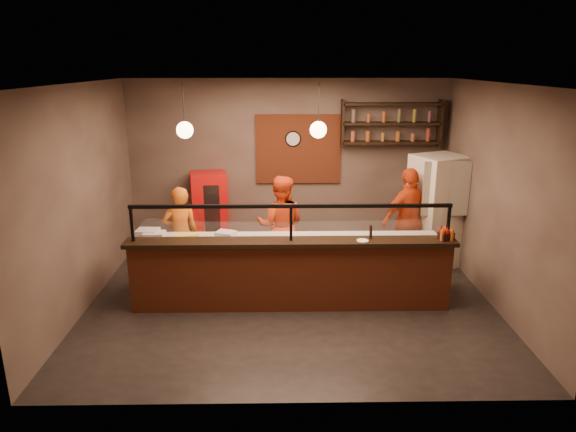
{
  "coord_description": "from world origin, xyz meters",
  "views": [
    {
      "loc": [
        -0.16,
        -7.15,
        3.47
      ],
      "look_at": [
        -0.03,
        0.3,
        1.24
      ],
      "focal_mm": 32.0,
      "sensor_mm": 36.0,
      "label": 1
    }
  ],
  "objects_px": {
    "red_cooler": "(210,212)",
    "pizza_dough": "(360,241)",
    "cook_mid": "(281,225)",
    "condiment_caddy": "(446,236)",
    "cook_right": "(409,220)",
    "cook_left": "(181,233)",
    "pepper_mill": "(371,232)",
    "fridge": "(437,211)",
    "wall_clock": "(293,139)"
  },
  "relations": [
    {
      "from": "cook_right",
      "to": "cook_left",
      "type": "bearing_deg",
      "value": -18.15
    },
    {
      "from": "cook_mid",
      "to": "cook_right",
      "type": "xyz_separation_m",
      "value": [
        2.19,
        0.15,
        0.05
      ]
    },
    {
      "from": "cook_left",
      "to": "pizza_dough",
      "type": "height_order",
      "value": "cook_left"
    },
    {
      "from": "fridge",
      "to": "pepper_mill",
      "type": "relative_size",
      "value": 10.3
    },
    {
      "from": "red_cooler",
      "to": "wall_clock",
      "type": "bearing_deg",
      "value": 0.03
    },
    {
      "from": "red_cooler",
      "to": "pizza_dough",
      "type": "bearing_deg",
      "value": -50.06
    },
    {
      "from": "red_cooler",
      "to": "pepper_mill",
      "type": "distance_m",
      "value": 3.57
    },
    {
      "from": "cook_mid",
      "to": "fridge",
      "type": "distance_m",
      "value": 2.77
    },
    {
      "from": "cook_left",
      "to": "fridge",
      "type": "distance_m",
      "value": 4.43
    },
    {
      "from": "cook_right",
      "to": "condiment_caddy",
      "type": "relative_size",
      "value": 9.23
    },
    {
      "from": "wall_clock",
      "to": "red_cooler",
      "type": "xyz_separation_m",
      "value": [
        -1.58,
        -0.31,
        -1.34
      ]
    },
    {
      "from": "cook_left",
      "to": "pepper_mill",
      "type": "distance_m",
      "value": 3.14
    },
    {
      "from": "wall_clock",
      "to": "pepper_mill",
      "type": "bearing_deg",
      "value": -68.91
    },
    {
      "from": "red_cooler",
      "to": "pepper_mill",
      "type": "height_order",
      "value": "red_cooler"
    },
    {
      "from": "wall_clock",
      "to": "cook_right",
      "type": "distance_m",
      "value": 2.62
    },
    {
      "from": "wall_clock",
      "to": "pizza_dough",
      "type": "bearing_deg",
      "value": -67.97
    },
    {
      "from": "cook_left",
      "to": "pepper_mill",
      "type": "xyz_separation_m",
      "value": [
        2.92,
        -1.08,
        0.37
      ]
    },
    {
      "from": "cook_mid",
      "to": "fridge",
      "type": "relative_size",
      "value": 0.87
    },
    {
      "from": "red_cooler",
      "to": "cook_mid",
      "type": "bearing_deg",
      "value": -50.85
    },
    {
      "from": "condiment_caddy",
      "to": "cook_left",
      "type": "bearing_deg",
      "value": 163.88
    },
    {
      "from": "pizza_dough",
      "to": "wall_clock",
      "type": "bearing_deg",
      "value": 112.03
    },
    {
      "from": "wall_clock",
      "to": "pepper_mill",
      "type": "xyz_separation_m",
      "value": [
        1.04,
        -2.7,
        -0.95
      ]
    },
    {
      "from": "wall_clock",
      "to": "pizza_dough",
      "type": "height_order",
      "value": "wall_clock"
    },
    {
      "from": "cook_mid",
      "to": "condiment_caddy",
      "type": "xyz_separation_m",
      "value": [
        2.34,
        -1.35,
        0.26
      ]
    },
    {
      "from": "cook_left",
      "to": "pizza_dough",
      "type": "bearing_deg",
      "value": 145.42
    },
    {
      "from": "cook_left",
      "to": "cook_mid",
      "type": "xyz_separation_m",
      "value": [
        1.64,
        0.19,
        0.07
      ]
    },
    {
      "from": "wall_clock",
      "to": "cook_mid",
      "type": "xyz_separation_m",
      "value": [
        -0.24,
        -1.42,
        -1.25
      ]
    },
    {
      "from": "cook_right",
      "to": "pepper_mill",
      "type": "relative_size",
      "value": 9.45
    },
    {
      "from": "pizza_dough",
      "to": "cook_right",
      "type": "bearing_deg",
      "value": 47.42
    },
    {
      "from": "cook_left",
      "to": "pizza_dough",
      "type": "xyz_separation_m",
      "value": [
        2.84,
        -0.74,
        0.12
      ]
    },
    {
      "from": "cook_right",
      "to": "condiment_caddy",
      "type": "bearing_deg",
      "value": 72.5
    },
    {
      "from": "red_cooler",
      "to": "pizza_dough",
      "type": "xyz_separation_m",
      "value": [
        2.53,
        -2.05,
        0.15
      ]
    },
    {
      "from": "wall_clock",
      "to": "fridge",
      "type": "distance_m",
      "value": 2.92
    },
    {
      "from": "cook_left",
      "to": "red_cooler",
      "type": "height_order",
      "value": "cook_left"
    },
    {
      "from": "wall_clock",
      "to": "cook_mid",
      "type": "bearing_deg",
      "value": -99.59
    },
    {
      "from": "cook_right",
      "to": "fridge",
      "type": "height_order",
      "value": "fridge"
    },
    {
      "from": "condiment_caddy",
      "to": "pepper_mill",
      "type": "bearing_deg",
      "value": 176.29
    },
    {
      "from": "cook_mid",
      "to": "red_cooler",
      "type": "xyz_separation_m",
      "value": [
        -1.34,
        1.11,
        -0.09
      ]
    },
    {
      "from": "cook_right",
      "to": "red_cooler",
      "type": "distance_m",
      "value": 3.66
    },
    {
      "from": "wall_clock",
      "to": "cook_mid",
      "type": "height_order",
      "value": "wall_clock"
    },
    {
      "from": "cook_mid",
      "to": "condiment_caddy",
      "type": "bearing_deg",
      "value": 157.21
    },
    {
      "from": "wall_clock",
      "to": "cook_right",
      "type": "height_order",
      "value": "wall_clock"
    },
    {
      "from": "cook_right",
      "to": "pepper_mill",
      "type": "bearing_deg",
      "value": 34.2
    },
    {
      "from": "pepper_mill",
      "to": "condiment_caddy",
      "type": "bearing_deg",
      "value": -3.71
    },
    {
      "from": "condiment_caddy",
      "to": "pepper_mill",
      "type": "xyz_separation_m",
      "value": [
        -1.06,
        0.07,
        0.04
      ]
    },
    {
      "from": "pizza_dough",
      "to": "cook_left",
      "type": "bearing_deg",
      "value": 165.34
    },
    {
      "from": "cook_mid",
      "to": "pizza_dough",
      "type": "distance_m",
      "value": 1.52
    },
    {
      "from": "cook_mid",
      "to": "red_cooler",
      "type": "bearing_deg",
      "value": -32.67
    },
    {
      "from": "pepper_mill",
      "to": "pizza_dough",
      "type": "bearing_deg",
      "value": 104.24
    },
    {
      "from": "fridge",
      "to": "condiment_caddy",
      "type": "relative_size",
      "value": 10.07
    }
  ]
}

